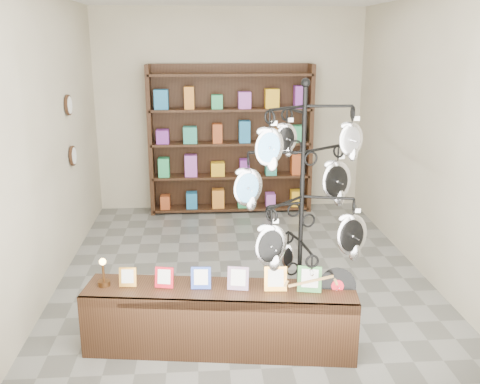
% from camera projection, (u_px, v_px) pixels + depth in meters
% --- Properties ---
extents(ground, '(5.00, 5.00, 0.00)m').
position_uv_depth(ground, '(243.00, 271.00, 6.06)').
color(ground, slate).
rests_on(ground, ground).
extents(room_envelope, '(5.00, 5.00, 5.00)m').
position_uv_depth(room_envelope, '(243.00, 107.00, 5.55)').
color(room_envelope, beige).
rests_on(room_envelope, ground).
extents(display_tree, '(1.18, 1.17, 2.25)m').
position_uv_depth(display_tree, '(302.00, 197.00, 4.33)').
color(display_tree, black).
rests_on(display_tree, ground).
extents(front_shelf, '(2.28, 0.76, 0.79)m').
position_uv_depth(front_shelf, '(220.00, 318.00, 4.48)').
color(front_shelf, black).
rests_on(front_shelf, ground).
extents(back_shelving, '(2.42, 0.36, 2.20)m').
position_uv_depth(back_shelving, '(231.00, 144.00, 7.98)').
color(back_shelving, black).
rests_on(back_shelving, ground).
extents(wall_clocks, '(0.03, 0.24, 0.84)m').
position_uv_depth(wall_clocks, '(71.00, 131.00, 6.28)').
color(wall_clocks, black).
rests_on(wall_clocks, ground).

